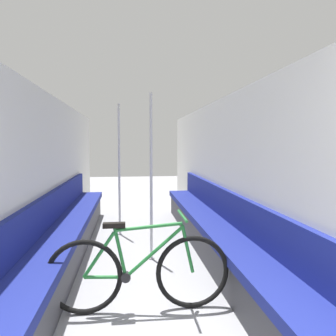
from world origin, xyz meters
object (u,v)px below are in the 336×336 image
bench_seat_row_left (61,243)px  bicycle (139,272)px  grab_pole_far (119,172)px  grab_pole_near (151,179)px  bench_seat_row_right (218,237)px

bench_seat_row_left → bicycle: size_ratio=3.65×
bicycle → grab_pole_far: grab_pole_far is taller
grab_pole_near → bench_seat_row_left: bearing=-172.3°
bench_seat_row_right → bicycle: (-1.09, -1.20, 0.06)m
bicycle → grab_pole_far: 2.72m
bench_seat_row_left → bench_seat_row_right: bearing=0.0°
grab_pole_far → bench_seat_row_right: bearing=-46.8°
grab_pole_near → bench_seat_row_right: bearing=-9.9°
grab_pole_far → bicycle: bearing=-84.7°
bicycle → grab_pole_near: bearing=78.2°
bicycle → grab_pole_near: grab_pole_near is taller
bench_seat_row_right → grab_pole_far: (-1.33, 1.41, 0.77)m
bench_seat_row_left → grab_pole_far: (0.69, 1.41, 0.77)m
bench_seat_row_right → bicycle: bench_seat_row_right is taller
grab_pole_far → bench_seat_row_left: bearing=-116.1°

